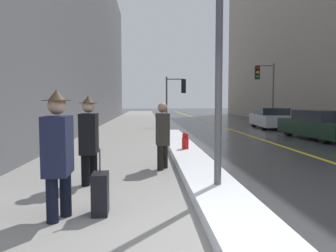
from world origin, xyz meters
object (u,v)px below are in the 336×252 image
(parked_car_dark_green, at_px, (322,125))
(parked_car_silver, at_px, (271,118))
(traffic_light_near, at_px, (178,91))
(pedestrian_nearside, at_px, (58,150))
(traffic_light_far, at_px, (264,81))
(pedestrian_with_shoulder_bag, at_px, (162,133))
(fire_hydrant, at_px, (185,144))
(rolling_suitcase, at_px, (100,194))
(pedestrian_in_fedora, at_px, (89,136))
(lamp_post, at_px, (219,8))

(parked_car_dark_green, distance_m, parked_car_silver, 6.13)
(traffic_light_near, distance_m, parked_car_silver, 6.09)
(traffic_light_near, xyz_separation_m, pedestrian_nearside, (-3.18, -16.80, -1.35))
(traffic_light_near, xyz_separation_m, traffic_light_far, (5.81, 0.34, 0.70))
(pedestrian_with_shoulder_bag, bearing_deg, fire_hydrant, 156.88)
(fire_hydrant, bearing_deg, rolling_suitcase, -109.62)
(pedestrian_in_fedora, xyz_separation_m, parked_car_dark_green, (8.66, 7.32, -0.34))
(rolling_suitcase, bearing_deg, pedestrian_with_shoulder_bag, 159.91)
(pedestrian_nearside, xyz_separation_m, fire_hydrant, (2.32, 5.20, -0.62))
(traffic_light_near, height_order, pedestrian_with_shoulder_bag, traffic_light_near)
(lamp_post, bearing_deg, pedestrian_in_fedora, 158.59)
(lamp_post, height_order, pedestrian_nearside, lamp_post)
(pedestrian_in_fedora, relative_size, parked_car_dark_green, 0.37)
(rolling_suitcase, bearing_deg, parked_car_silver, 149.64)
(fire_hydrant, bearing_deg, traffic_light_far, 60.82)
(lamp_post, distance_m, pedestrian_with_shoulder_bag, 3.29)
(rolling_suitcase, bearing_deg, pedestrian_in_fedora, -167.07)
(rolling_suitcase, height_order, fire_hydrant, rolling_suitcase)
(pedestrian_nearside, distance_m, parked_car_dark_green, 12.69)
(pedestrian_with_shoulder_bag, bearing_deg, lamp_post, 18.46)
(pedestrian_in_fedora, bearing_deg, parked_car_dark_green, 128.55)
(rolling_suitcase, distance_m, fire_hydrant, 5.34)
(parked_car_dark_green, bearing_deg, pedestrian_in_fedora, 127.17)
(traffic_light_far, distance_m, parked_car_silver, 3.03)
(pedestrian_with_shoulder_bag, bearing_deg, traffic_light_far, 150.19)
(traffic_light_near, xyz_separation_m, fire_hydrant, (-0.86, -11.60, -1.97))
(rolling_suitcase, relative_size, fire_hydrant, 1.36)
(parked_car_dark_green, bearing_deg, pedestrian_with_shoulder_bag, 126.64)
(traffic_light_far, xyz_separation_m, pedestrian_with_shoulder_bag, (-7.44, -13.90, -2.14))
(lamp_post, height_order, pedestrian_in_fedora, lamp_post)
(traffic_light_far, relative_size, fire_hydrant, 5.95)
(pedestrian_in_fedora, relative_size, pedestrian_with_shoulder_bag, 1.09)
(pedestrian_with_shoulder_bag, bearing_deg, traffic_light_near, 171.50)
(pedestrian_in_fedora, height_order, fire_hydrant, pedestrian_in_fedora)
(pedestrian_nearside, height_order, fire_hydrant, pedestrian_nearside)
(pedestrian_in_fedora, xyz_separation_m, fire_hydrant, (2.24, 3.31, -0.59))
(pedestrian_nearside, height_order, rolling_suitcase, pedestrian_nearside)
(traffic_light_far, distance_m, pedestrian_nearside, 19.47)
(traffic_light_near, relative_size, traffic_light_far, 0.77)
(parked_car_silver, bearing_deg, pedestrian_nearside, 155.54)
(traffic_light_far, bearing_deg, pedestrian_with_shoulder_bag, 64.22)
(traffic_light_near, height_order, fire_hydrant, traffic_light_near)
(pedestrian_in_fedora, relative_size, rolling_suitcase, 1.81)
(pedestrian_in_fedora, height_order, rolling_suitcase, pedestrian_in_fedora)
(pedestrian_with_shoulder_bag, xyz_separation_m, fire_hydrant, (0.77, 1.96, -0.53))
(traffic_light_far, xyz_separation_m, parked_car_silver, (-0.16, -1.81, -2.42))
(traffic_light_near, height_order, rolling_suitcase, traffic_light_near)
(pedestrian_nearside, distance_m, pedestrian_with_shoulder_bag, 3.59)
(lamp_post, distance_m, parked_car_silver, 15.93)
(pedestrian_with_shoulder_bag, relative_size, parked_car_dark_green, 0.34)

